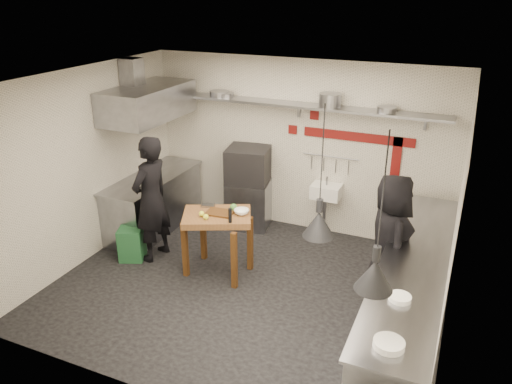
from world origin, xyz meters
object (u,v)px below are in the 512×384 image
at_px(combi_oven, 248,165).
at_px(green_bin, 132,243).
at_px(oven_stand, 249,203).
at_px(chef_right, 390,240).
at_px(prep_table, 218,244).
at_px(chef_left, 151,199).

xyz_separation_m(combi_oven, green_bin, (-1.13, -1.73, -0.84)).
height_order(oven_stand, chef_right, chef_right).
height_order(combi_oven, green_bin, combi_oven).
height_order(oven_stand, green_bin, oven_stand).
bearing_deg(oven_stand, prep_table, -92.10).
xyz_separation_m(oven_stand, combi_oven, (-0.01, 0.00, 0.69)).
bearing_deg(prep_table, chef_right, -17.26).
height_order(combi_oven, chef_left, chef_left).
relative_size(oven_stand, prep_table, 0.87).
bearing_deg(green_bin, combi_oven, 56.78).
relative_size(oven_stand, combi_oven, 1.19).
xyz_separation_m(combi_oven, chef_left, (-0.85, -1.55, -0.15)).
distance_m(oven_stand, chef_left, 1.85).
distance_m(combi_oven, green_bin, 2.23).
relative_size(oven_stand, chef_left, 0.42).
bearing_deg(chef_left, prep_table, 95.40).
distance_m(oven_stand, chef_right, 2.85).
xyz_separation_m(oven_stand, chef_left, (-0.85, -1.54, 0.54)).
relative_size(prep_table, chef_left, 0.49).
bearing_deg(green_bin, prep_table, 6.92).
xyz_separation_m(green_bin, chef_left, (0.29, 0.18, 0.69)).
bearing_deg(chef_right, green_bin, 72.34).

